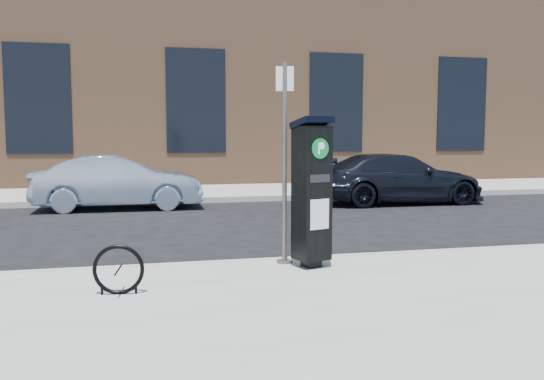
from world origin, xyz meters
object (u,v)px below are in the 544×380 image
object	(u,v)px
sign_pole	(285,165)
car_silver	(119,182)
parking_kiosk	(312,191)
car_dark	(398,179)
bike_rack	(118,270)

from	to	relation	value
sign_pole	car_silver	bearing A→B (deg)	122.04
parking_kiosk	sign_pole	size ratio (longest dim) A/B	0.73
car_silver	car_dark	bearing A→B (deg)	-93.03
car_silver	car_dark	xyz separation A→B (m)	(7.37, -0.47, 0.00)
parking_kiosk	car_dark	distance (m)	8.73
car_silver	car_dark	size ratio (longest dim) A/B	0.88
parking_kiosk	car_silver	distance (m)	8.24
parking_kiosk	car_silver	size ratio (longest dim) A/B	0.48
parking_kiosk	car_silver	xyz separation A→B (m)	(-2.64, 7.79, -0.47)
parking_kiosk	car_dark	bearing A→B (deg)	39.46
parking_kiosk	bike_rack	size ratio (longest dim) A/B	3.54
parking_kiosk	car_silver	bearing A→B (deg)	91.05
parking_kiosk	bike_rack	world-z (taller)	parking_kiosk
bike_rack	sign_pole	bearing A→B (deg)	33.96
parking_kiosk	sign_pole	xyz separation A→B (m)	(-0.28, 0.31, 0.32)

